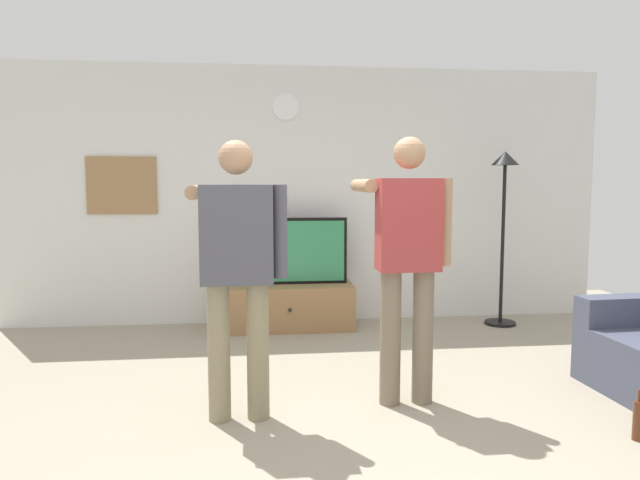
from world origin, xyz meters
The scene contains 10 objects.
ground_plane centered at (0.00, 0.00, 0.00)m, with size 8.40×8.40×0.00m, color #9E937F.
back_wall centered at (0.00, 2.95, 1.35)m, with size 6.40×0.10×2.70m, color silver.
tv_stand centered at (-0.24, 2.60, 0.23)m, with size 1.31×0.56×0.45m.
television centered at (-0.24, 2.65, 0.79)m, with size 1.22×0.07×0.68m.
wall_clock centered at (-0.24, 2.89, 2.27)m, with size 0.27×0.27×0.03m, color white.
framed_picture centered at (-1.92, 2.90, 1.46)m, with size 0.70×0.04×0.59m, color #997047.
floor_lamp centered at (1.99, 2.49, 1.29)m, with size 0.32×0.32×1.81m.
person_standing_nearer_lamp centered at (-0.69, 0.35, 1.00)m, with size 0.62×0.78×1.75m.
person_standing_nearer_couch centered at (0.43, 0.50, 1.02)m, with size 0.59×0.78×1.79m.
beverage_bottle centered at (1.63, -0.23, 0.12)m, with size 0.07×0.07×0.30m.
Camera 1 is at (-0.58, -3.25, 1.51)m, focal length 32.58 mm.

